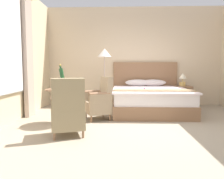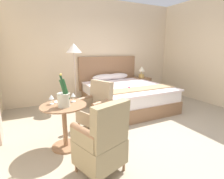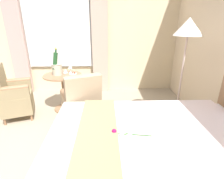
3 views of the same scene
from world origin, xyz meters
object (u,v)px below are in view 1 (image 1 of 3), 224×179
at_px(bedside_lamp, 183,78).
at_px(wine_glass_near_bucket, 73,83).
at_px(wine_glass_near_edge, 57,83).
at_px(nightstand, 182,96).
at_px(bed, 149,98).
at_px(snack_plate, 64,88).
at_px(side_table_round, 63,103).
at_px(armchair_facing_bed, 68,111).
at_px(armchair_by_window, 100,100).
at_px(floor_lamp_brass, 104,57).
at_px(champagne_bucket, 62,82).

distance_m(bedside_lamp, wine_glass_near_bucket, 3.42).
relative_size(bedside_lamp, wine_glass_near_edge, 2.44).
xyz_separation_m(wine_glass_near_bucket, wine_glass_near_edge, (-0.33, 0.02, 0.00)).
bearing_deg(bedside_lamp, nightstand, 0.00).
xyz_separation_m(bed, snack_plate, (-1.95, -1.20, 0.38)).
relative_size(side_table_round, armchair_facing_bed, 0.73).
distance_m(bed, wine_glass_near_bucket, 2.21).
height_order(bedside_lamp, armchair_facing_bed, bedside_lamp).
relative_size(armchair_by_window, armchair_facing_bed, 0.97).
bearing_deg(nightstand, bed, -146.37).
bearing_deg(armchair_facing_bed, wine_glass_near_bucket, 96.37).
bearing_deg(side_table_round, snack_plate, 101.85).
xyz_separation_m(wine_glass_near_edge, armchair_by_window, (0.85, 0.30, -0.40)).
distance_m(snack_plate, armchair_by_window, 0.83).
xyz_separation_m(bed, bedside_lamp, (1.05, 0.70, 0.49)).
distance_m(nightstand, side_table_round, 3.63).
bearing_deg(bedside_lamp, wine_glass_near_bucket, -144.43).
xyz_separation_m(bed, wine_glass_near_bucket, (-1.73, -1.29, 0.48)).
bearing_deg(nightstand, wine_glass_near_bucket, -144.43).
height_order(bed, wine_glass_near_edge, bed).
height_order(side_table_round, wine_glass_near_edge, wine_glass_near_edge).
bearing_deg(armchair_facing_bed, bed, 53.61).
distance_m(wine_glass_near_bucket, snack_plate, 0.26).
xyz_separation_m(bed, nightstand, (1.05, 0.70, -0.03)).
distance_m(nightstand, floor_lamp_brass, 2.54).
bearing_deg(snack_plate, bed, 31.68).
bearing_deg(nightstand, floor_lamp_brass, -175.88).
distance_m(side_table_round, armchair_by_window, 0.81).
xyz_separation_m(nightstand, snack_plate, (-3.00, -1.90, 0.41)).
bearing_deg(armchair_by_window, floor_lamp_brass, 89.85).
relative_size(wine_glass_near_bucket, armchair_facing_bed, 0.16).
relative_size(floor_lamp_brass, armchair_facing_bed, 1.74).
bearing_deg(snack_plate, armchair_facing_bed, -72.12).
relative_size(champagne_bucket, wine_glass_near_bucket, 3.25).
bearing_deg(wine_glass_near_edge, bed, 31.64).
distance_m(champagne_bucket, armchair_facing_bed, 0.89).
relative_size(snack_plate, armchair_by_window, 0.15).
relative_size(floor_lamp_brass, champagne_bucket, 3.40).
distance_m(armchair_by_window, armchair_facing_bed, 1.31).
height_order(side_table_round, champagne_bucket, champagne_bucket).
relative_size(floor_lamp_brass, snack_plate, 11.94).
bearing_deg(bed, side_table_round, -143.87).
relative_size(bedside_lamp, floor_lamp_brass, 0.22).
bearing_deg(snack_plate, side_table_round, -78.15).
xyz_separation_m(bedside_lamp, wine_glass_near_edge, (-3.11, -1.97, -0.02)).
distance_m(floor_lamp_brass, side_table_round, 2.30).
bearing_deg(side_table_round, armchair_by_window, 31.61).
distance_m(bedside_lamp, armchair_facing_bed, 3.97).
bearing_deg(bed, floor_lamp_brass, 156.11).
height_order(wine_glass_near_bucket, snack_plate, wine_glass_near_bucket).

